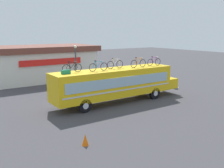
% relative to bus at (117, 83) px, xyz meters
% --- Properties ---
extents(ground_plane, '(120.00, 120.00, 0.00)m').
position_rel_bus_xyz_m(ground_plane, '(-0.26, 0.00, -1.79)').
color(ground_plane, '#423F44').
extents(bus, '(12.82, 2.52, 3.02)m').
position_rel_bus_xyz_m(bus, '(0.00, 0.00, 0.00)').
color(bus, yellow).
rests_on(bus, ground).
extents(luggage_bag_1, '(0.68, 0.35, 0.32)m').
position_rel_bus_xyz_m(luggage_bag_1, '(-4.87, -0.07, 1.39)').
color(luggage_bag_1, '#1E7F66').
rests_on(luggage_bag_1, bus).
extents(rooftop_bicycle_1, '(1.69, 0.44, 0.92)m').
position_rel_bus_xyz_m(rooftop_bicycle_1, '(-4.17, 0.25, 1.62)').
color(rooftop_bicycle_1, black).
rests_on(rooftop_bicycle_1, bus).
extents(rooftop_bicycle_2, '(1.76, 0.44, 0.90)m').
position_rel_bus_xyz_m(rooftop_bicycle_2, '(-2.01, -0.20, 1.61)').
color(rooftop_bicycle_2, black).
rests_on(rooftop_bicycle_2, bus).
extents(rooftop_bicycle_3, '(1.70, 0.44, 0.93)m').
position_rel_bus_xyz_m(rooftop_bicycle_3, '(-0.03, 0.22, 1.62)').
color(rooftop_bicycle_3, black).
rests_on(rooftop_bicycle_3, bus).
extents(rooftop_bicycle_4, '(1.75, 0.44, 0.94)m').
position_rel_bus_xyz_m(rooftop_bicycle_4, '(2.14, -0.36, 1.62)').
color(rooftop_bicycle_4, black).
rests_on(rooftop_bicycle_4, bus).
extents(rooftop_bicycle_5, '(1.67, 0.44, 0.90)m').
position_rel_bus_xyz_m(rooftop_bicycle_5, '(4.17, -0.27, 1.61)').
color(rooftop_bicycle_5, black).
rests_on(rooftop_bicycle_5, bus).
extents(roadside_building, '(13.73, 7.92, 4.43)m').
position_rel_bus_xyz_m(roadside_building, '(-1.70, 14.88, 0.47)').
color(roadside_building, silver).
rests_on(roadside_building, ground).
extents(traffic_cone, '(0.38, 0.38, 0.66)m').
position_rel_bus_xyz_m(traffic_cone, '(-6.62, -6.36, -1.46)').
color(traffic_cone, orange).
rests_on(traffic_cone, ground).
extents(street_lamp, '(0.30, 0.30, 4.85)m').
position_rel_bus_xyz_m(street_lamp, '(-1.08, 5.89, 1.06)').
color(street_lamp, '#38383D').
rests_on(street_lamp, ground).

